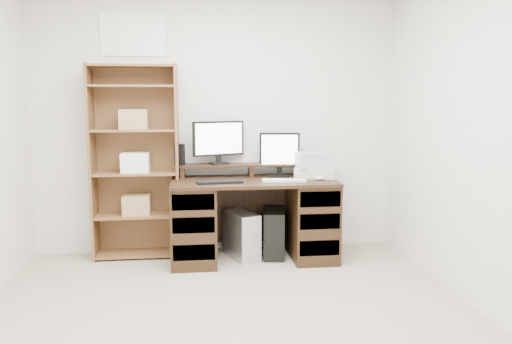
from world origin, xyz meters
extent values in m
cube|color=silver|center=(0.00, 2.01, 1.25)|extent=(3.50, 0.02, 2.50)
cube|color=silver|center=(0.00, -2.01, 1.25)|extent=(3.50, 0.02, 2.50)
cube|color=white|center=(-0.77, 1.99, 2.08)|extent=(0.60, 0.01, 0.40)
cube|color=black|center=(0.31, 1.63, 0.73)|extent=(1.50, 0.70, 0.03)
cube|color=black|center=(-0.24, 1.63, 0.36)|extent=(0.40, 0.66, 0.72)
cube|color=black|center=(0.86, 1.63, 0.36)|extent=(0.40, 0.66, 0.72)
cube|color=black|center=(0.31, 1.96, 0.40)|extent=(1.48, 0.02, 0.65)
cube|color=black|center=(-0.24, 1.30, 0.18)|extent=(0.36, 0.01, 0.14)
cube|color=black|center=(-0.24, 1.30, 0.42)|extent=(0.36, 0.01, 0.14)
cube|color=black|center=(-0.24, 1.30, 0.62)|extent=(0.36, 0.01, 0.14)
cube|color=black|center=(0.86, 1.30, 0.18)|extent=(0.36, 0.01, 0.14)
cube|color=black|center=(0.86, 1.30, 0.42)|extent=(0.36, 0.01, 0.14)
cube|color=black|center=(0.86, 1.30, 0.62)|extent=(0.36, 0.01, 0.14)
cube|color=black|center=(-0.34, 1.85, 0.80)|extent=(0.04, 0.20, 0.10)
cube|color=black|center=(0.31, 1.85, 0.80)|extent=(0.04, 0.20, 0.10)
cube|color=black|center=(0.96, 1.85, 0.80)|extent=(0.04, 0.20, 0.10)
cube|color=black|center=(0.31, 1.85, 0.86)|extent=(1.40, 0.22, 0.02)
cube|color=black|center=(0.01, 1.86, 0.88)|extent=(0.20, 0.18, 0.01)
cube|color=black|center=(0.00, 1.87, 0.93)|extent=(0.05, 0.04, 0.09)
cube|color=black|center=(0.00, 1.87, 1.11)|extent=(0.49, 0.22, 0.33)
cube|color=white|center=(0.01, 1.86, 1.11)|extent=(0.44, 0.17, 0.29)
cube|color=black|center=(0.58, 1.79, 0.76)|extent=(0.20, 0.16, 0.02)
cube|color=black|center=(0.58, 1.81, 0.82)|extent=(0.05, 0.04, 0.10)
cube|color=black|center=(0.58, 1.81, 1.00)|extent=(0.38, 0.08, 0.33)
cube|color=white|center=(0.58, 1.79, 1.00)|extent=(0.34, 0.05, 0.29)
cube|color=black|center=(-0.36, 1.84, 0.97)|extent=(0.10, 0.10, 0.20)
cube|color=black|center=(-0.01, 1.47, 0.76)|extent=(0.42, 0.18, 0.02)
cube|color=white|center=(0.57, 1.50, 0.76)|extent=(0.40, 0.16, 0.02)
ellipsoid|color=silver|center=(0.91, 1.53, 0.77)|extent=(0.10, 0.06, 0.04)
cube|color=#BBB5A3|center=(0.90, 1.71, 0.80)|extent=(0.42, 0.35, 0.09)
cube|color=#A2A7AC|center=(0.90, 1.71, 0.92)|extent=(0.35, 0.26, 0.15)
cube|color=#B2B4B9|center=(0.20, 1.67, 0.22)|extent=(0.34, 0.48, 0.44)
cube|color=black|center=(0.51, 1.71, 0.22)|extent=(0.25, 0.47, 0.45)
cube|color=#19FF33|center=(0.48, 1.49, 0.32)|extent=(0.01, 0.01, 0.01)
cube|color=brown|center=(-1.16, 1.83, 0.90)|extent=(0.02, 0.30, 1.80)
cube|color=brown|center=(-0.38, 1.83, 0.90)|extent=(0.03, 0.30, 1.80)
cube|color=brown|center=(-0.77, 1.97, 0.90)|extent=(0.80, 0.01, 1.80)
cube|color=brown|center=(-0.77, 1.83, 0.03)|extent=(0.75, 0.28, 0.02)
cube|color=brown|center=(-0.77, 1.83, 0.40)|extent=(0.75, 0.28, 0.02)
cube|color=brown|center=(-0.77, 1.83, 0.80)|extent=(0.75, 0.28, 0.02)
cube|color=brown|center=(-0.77, 1.83, 1.20)|extent=(0.75, 0.28, 0.02)
cube|color=brown|center=(-0.77, 1.83, 1.60)|extent=(0.75, 0.28, 0.02)
cube|color=brown|center=(-0.77, 1.83, 1.78)|extent=(0.75, 0.28, 0.02)
cube|color=#A07F54|center=(-0.77, 1.83, 0.50)|extent=(0.25, 0.20, 0.18)
cube|color=white|center=(-0.77, 1.83, 0.90)|extent=(0.25, 0.20, 0.18)
cube|color=#A07F54|center=(-0.77, 1.83, 1.30)|extent=(0.25, 0.20, 0.18)
camera|label=1|loc=(-0.20, -2.86, 1.47)|focal=35.00mm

